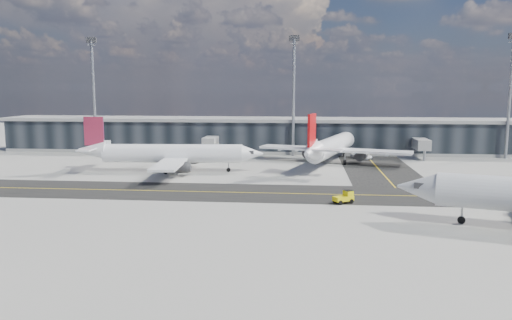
% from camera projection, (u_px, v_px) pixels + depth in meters
% --- Properties ---
extents(ground, '(300.00, 300.00, 0.00)m').
position_uv_depth(ground, '(286.00, 199.00, 75.02)').
color(ground, gray).
rests_on(ground, ground).
extents(taxiway_lanes, '(180.00, 63.00, 0.03)m').
position_uv_depth(taxiway_lanes, '(311.00, 186.00, 85.22)').
color(taxiway_lanes, black).
rests_on(taxiway_lanes, ground).
extents(terminal_concourse, '(152.00, 19.80, 8.80)m').
position_uv_depth(terminal_concourse, '(294.00, 136.00, 128.52)').
color(terminal_concourse, black).
rests_on(terminal_concourse, ground).
extents(floodlight_masts, '(102.50, 0.70, 28.90)m').
position_uv_depth(floodlight_masts, '(294.00, 92.00, 120.03)').
color(floodlight_masts, gray).
rests_on(floodlight_masts, ground).
extents(airliner_af, '(36.90, 31.47, 10.93)m').
position_uv_depth(airliner_af, '(170.00, 154.00, 98.86)').
color(airliner_af, white).
rests_on(airliner_af, ground).
extents(airliner_redtail, '(33.59, 38.98, 11.76)m').
position_uv_depth(airliner_redtail, '(332.00, 146.00, 108.97)').
color(airliner_redtail, white).
rests_on(airliner_redtail, ground).
extents(baggage_tug, '(3.20, 2.72, 1.83)m').
position_uv_depth(baggage_tug, '(345.00, 197.00, 72.20)').
color(baggage_tug, '#FFEB0D').
rests_on(baggage_tug, ground).
extents(service_van, '(5.32, 6.08, 1.56)m').
position_uv_depth(service_van, '(362.00, 156.00, 116.70)').
color(service_van, white).
rests_on(service_van, ground).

